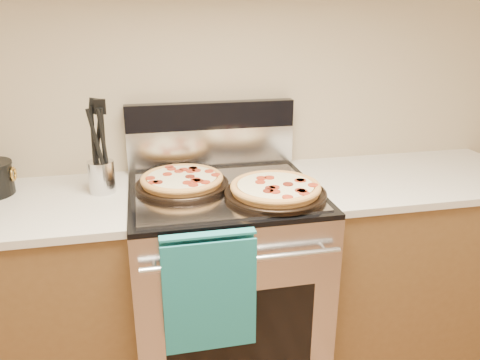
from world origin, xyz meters
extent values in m
plane|color=tan|center=(0.00, 2.00, 1.35)|extent=(4.00, 0.00, 4.00)
cube|color=#B7B7BC|center=(0.00, 1.65, 0.45)|extent=(0.76, 0.68, 0.90)
cube|color=black|center=(0.00, 1.31, 0.45)|extent=(0.56, 0.01, 0.40)
cube|color=black|center=(0.00, 1.65, 0.91)|extent=(0.76, 0.68, 0.02)
cube|color=silver|center=(0.00, 1.96, 1.01)|extent=(0.76, 0.06, 0.18)
cube|color=black|center=(0.00, 1.96, 1.16)|extent=(0.76, 0.06, 0.12)
cylinder|color=silver|center=(0.00, 1.27, 0.80)|extent=(0.70, 0.03, 0.03)
cube|color=gray|center=(0.00, 1.62, 0.92)|extent=(0.70, 0.55, 0.01)
cube|color=brown|center=(-0.88, 1.68, 0.44)|extent=(1.00, 0.62, 0.88)
cube|color=brown|center=(0.88, 1.68, 0.44)|extent=(1.00, 0.62, 0.88)
cube|color=beige|center=(0.88, 1.68, 0.90)|extent=(1.02, 0.64, 0.03)
cylinder|color=silver|center=(-0.48, 1.75, 0.98)|extent=(0.13, 0.13, 0.13)
camera|label=1|loc=(-0.31, -0.10, 1.60)|focal=35.00mm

